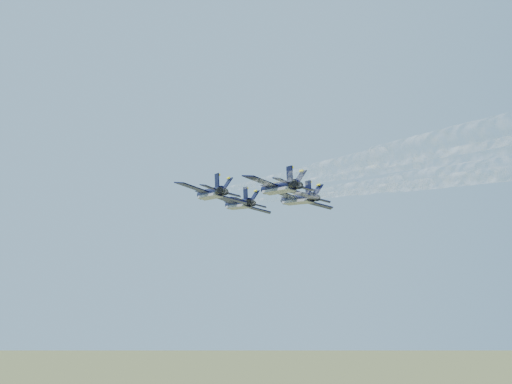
{
  "coord_description": "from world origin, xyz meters",
  "views": [
    {
      "loc": [
        -0.03,
        -112.91,
        91.17
      ],
      "look_at": [
        -2.56,
        -0.8,
        108.58
      ],
      "focal_mm": 45.0,
      "sensor_mm": 36.0,
      "label": 1
    }
  ],
  "objects_px": {
    "jet_left": "(210,194)",
    "jet_right": "(297,199)",
    "jet_lead": "(238,204)",
    "jet_slot": "(278,188)"
  },
  "relations": [
    {
      "from": "jet_lead",
      "to": "jet_right",
      "type": "bearing_deg",
      "value": -51.23
    },
    {
      "from": "jet_lead",
      "to": "jet_slot",
      "type": "xyz_separation_m",
      "value": [
        7.43,
        -19.44,
        0.0
      ]
    },
    {
      "from": "jet_slot",
      "to": "jet_left",
      "type": "bearing_deg",
      "value": 131.91
    },
    {
      "from": "jet_slot",
      "to": "jet_right",
      "type": "bearing_deg",
      "value": 53.92
    },
    {
      "from": "jet_left",
      "to": "jet_right",
      "type": "height_order",
      "value": "same"
    },
    {
      "from": "jet_left",
      "to": "jet_right",
      "type": "bearing_deg",
      "value": 4.32
    },
    {
      "from": "jet_lead",
      "to": "jet_slot",
      "type": "height_order",
      "value": "same"
    },
    {
      "from": "jet_left",
      "to": "jet_slot",
      "type": "bearing_deg",
      "value": -48.09
    },
    {
      "from": "jet_left",
      "to": "jet_slot",
      "type": "xyz_separation_m",
      "value": [
        11.48,
        -5.94,
        0.0
      ]
    },
    {
      "from": "jet_right",
      "to": "jet_slot",
      "type": "relative_size",
      "value": 1.0
    }
  ]
}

